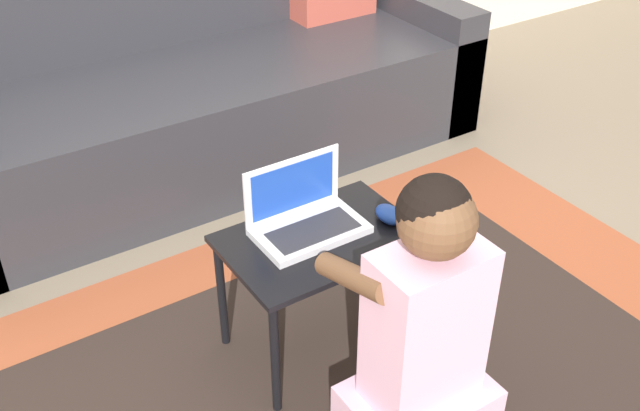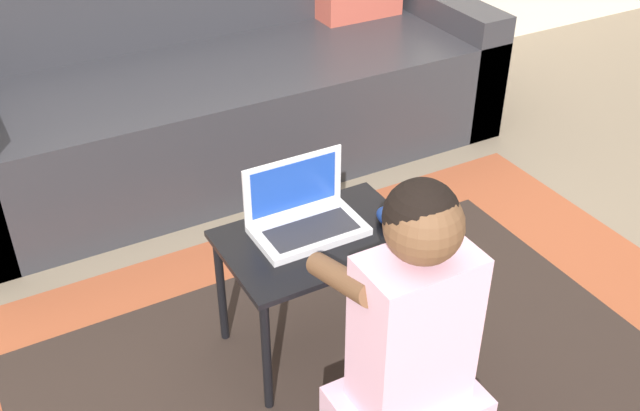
% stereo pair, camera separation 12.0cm
% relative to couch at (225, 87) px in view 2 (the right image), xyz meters
% --- Properties ---
extents(ground_plane, '(16.00, 16.00, 0.00)m').
position_rel_couch_xyz_m(ground_plane, '(-0.17, -1.24, -0.28)').
color(ground_plane, '#7F705B').
extents(area_rug, '(2.37, 1.64, 0.01)m').
position_rel_couch_xyz_m(area_rug, '(-0.23, -1.39, -0.28)').
color(area_rug, '#9E4C2D').
rests_on(area_rug, ground_plane).
extents(couch, '(2.15, 0.81, 0.82)m').
position_rel_couch_xyz_m(couch, '(0.00, 0.00, 0.00)').
color(couch, '#2D2D33').
rests_on(couch, ground_plane).
extents(laptop_desk, '(0.51, 0.34, 0.38)m').
position_rel_couch_xyz_m(laptop_desk, '(-0.23, -1.19, 0.05)').
color(laptop_desk, black).
rests_on(laptop_desk, ground_plane).
extents(laptop, '(0.29, 0.18, 0.19)m').
position_rel_couch_xyz_m(laptop, '(-0.24, -1.14, 0.13)').
color(laptop, silver).
rests_on(laptop, laptop_desk).
extents(computer_mouse, '(0.06, 0.09, 0.04)m').
position_rel_couch_xyz_m(computer_mouse, '(-0.03, -1.23, 0.12)').
color(computer_mouse, '#234CB2').
rests_on(computer_mouse, laptop_desk).
extents(person_seated, '(0.35, 0.36, 0.76)m').
position_rel_couch_xyz_m(person_seated, '(-0.21, -1.59, 0.06)').
color(person_seated, '#E5B2CC').
rests_on(person_seated, ground_plane).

